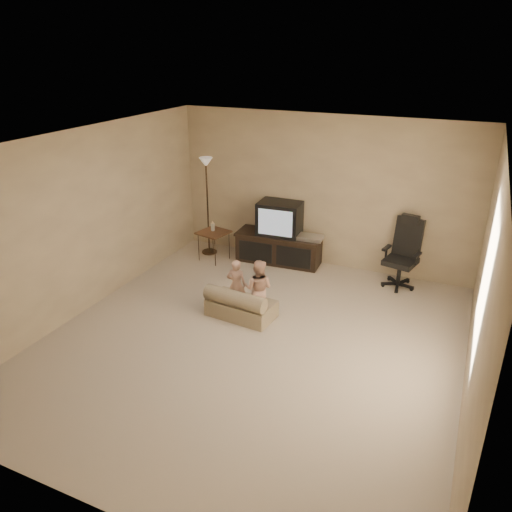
{
  "coord_description": "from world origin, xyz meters",
  "views": [
    {
      "loc": [
        2.26,
        -4.88,
        3.51
      ],
      "look_at": [
        -0.22,
        0.6,
        0.92
      ],
      "focal_mm": 35.0,
      "sensor_mm": 36.0,
      "label": 1
    }
  ],
  "objects_px": {
    "floor_lamp": "(207,185)",
    "child_sofa": "(240,305)",
    "office_chair": "(402,261)",
    "side_table": "(213,233)",
    "toddler_left": "(236,285)",
    "tv_stand": "(280,238)",
    "toddler_right": "(258,289)"
  },
  "relations": [
    {
      "from": "floor_lamp",
      "to": "child_sofa",
      "type": "height_order",
      "value": "floor_lamp"
    },
    {
      "from": "child_sofa",
      "to": "office_chair",
      "type": "bearing_deg",
      "value": 51.46
    },
    {
      "from": "office_chair",
      "to": "floor_lamp",
      "type": "xyz_separation_m",
      "value": [
        -3.35,
        -0.08,
        0.86
      ]
    },
    {
      "from": "side_table",
      "to": "child_sofa",
      "type": "height_order",
      "value": "side_table"
    },
    {
      "from": "child_sofa",
      "to": "toddler_left",
      "type": "relative_size",
      "value": 1.26
    },
    {
      "from": "tv_stand",
      "to": "toddler_left",
      "type": "xyz_separation_m",
      "value": [
        0.07,
        -1.79,
        -0.06
      ]
    },
    {
      "from": "tv_stand",
      "to": "toddler_left",
      "type": "relative_size",
      "value": 2.0
    },
    {
      "from": "toddler_left",
      "to": "toddler_right",
      "type": "height_order",
      "value": "toddler_right"
    },
    {
      "from": "tv_stand",
      "to": "child_sofa",
      "type": "bearing_deg",
      "value": -87.65
    },
    {
      "from": "office_chair",
      "to": "toddler_right",
      "type": "relative_size",
      "value": 1.33
    },
    {
      "from": "side_table",
      "to": "toddler_left",
      "type": "distance_m",
      "value": 1.81
    },
    {
      "from": "tv_stand",
      "to": "side_table",
      "type": "relative_size",
      "value": 2.16
    },
    {
      "from": "tv_stand",
      "to": "side_table",
      "type": "height_order",
      "value": "tv_stand"
    },
    {
      "from": "office_chair",
      "to": "floor_lamp",
      "type": "distance_m",
      "value": 3.46
    },
    {
      "from": "floor_lamp",
      "to": "child_sofa",
      "type": "xyz_separation_m",
      "value": [
        1.51,
        -1.84,
        -1.08
      ]
    },
    {
      "from": "tv_stand",
      "to": "toddler_right",
      "type": "height_order",
      "value": "tv_stand"
    },
    {
      "from": "office_chair",
      "to": "toddler_left",
      "type": "distance_m",
      "value": 2.63
    },
    {
      "from": "tv_stand",
      "to": "office_chair",
      "type": "height_order",
      "value": "office_chair"
    },
    {
      "from": "office_chair",
      "to": "child_sofa",
      "type": "bearing_deg",
      "value": -121.25
    },
    {
      "from": "side_table",
      "to": "toddler_right",
      "type": "xyz_separation_m",
      "value": [
        1.5,
        -1.46,
        -0.08
      ]
    },
    {
      "from": "tv_stand",
      "to": "office_chair",
      "type": "distance_m",
      "value": 2.06
    },
    {
      "from": "tv_stand",
      "to": "office_chair",
      "type": "bearing_deg",
      "value": -5.75
    },
    {
      "from": "child_sofa",
      "to": "toddler_right",
      "type": "relative_size",
      "value": 1.14
    },
    {
      "from": "tv_stand",
      "to": "floor_lamp",
      "type": "height_order",
      "value": "floor_lamp"
    },
    {
      "from": "toddler_left",
      "to": "child_sofa",
      "type": "bearing_deg",
      "value": 112.69
    },
    {
      "from": "office_chair",
      "to": "toddler_left",
      "type": "relative_size",
      "value": 1.48
    },
    {
      "from": "office_chair",
      "to": "side_table",
      "type": "relative_size",
      "value": 1.59
    },
    {
      "from": "side_table",
      "to": "toddler_right",
      "type": "height_order",
      "value": "toddler_right"
    },
    {
      "from": "tv_stand",
      "to": "child_sofa",
      "type": "height_order",
      "value": "tv_stand"
    },
    {
      "from": "side_table",
      "to": "toddler_right",
      "type": "relative_size",
      "value": 0.84
    },
    {
      "from": "office_chair",
      "to": "toddler_left",
      "type": "xyz_separation_m",
      "value": [
        -1.99,
        -1.72,
        -0.02
      ]
    },
    {
      "from": "floor_lamp",
      "to": "toddler_right",
      "type": "height_order",
      "value": "floor_lamp"
    }
  ]
}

